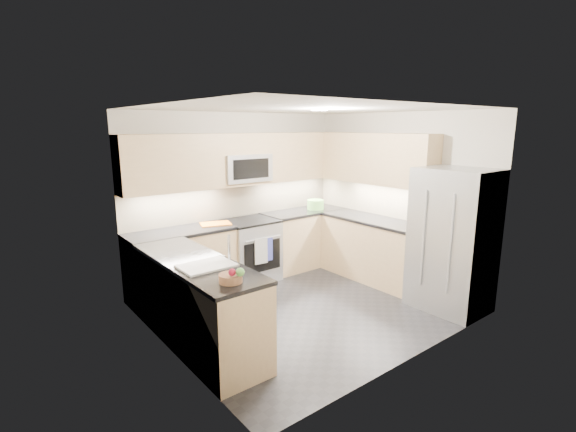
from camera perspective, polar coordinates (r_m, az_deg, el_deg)
The scene contains 36 objects.
floor at distance 5.54m, azimuth 2.30°, elevation -12.31°, with size 3.60×3.20×0.00m, color #25252A.
ceiling at distance 5.05m, azimuth 2.54°, elevation 14.47°, with size 3.60×3.20×0.02m, color beige.
wall_back at distance 6.43m, azimuth -6.93°, elevation 2.71°, with size 3.60×0.02×2.50m, color #BEB5A5.
wall_front at distance 4.11m, azimuth 17.14°, elevation -3.12°, with size 3.60×0.02×2.50m, color #BEB5A5.
wall_left at distance 4.23m, azimuth -16.40°, elevation -2.64°, with size 0.02×3.20×2.50m, color #BEB5A5.
wall_right at distance 6.46m, azimuth 14.63°, elevation 2.44°, with size 0.02×3.20×2.50m, color #BEB5A5.
base_cab_back_left at distance 5.87m, azimuth -14.33°, elevation -6.55°, with size 1.42×0.60×0.90m, color #D7B581.
base_cab_back_right at distance 6.99m, azimuth 2.18°, elevation -3.16°, with size 1.42×0.60×0.90m, color #D7B581.
base_cab_right at distance 6.50m, azimuth 11.59°, elevation -4.61°, with size 0.60×1.70×0.90m, color #D7B581.
base_cab_peninsula at distance 4.61m, azimuth -12.28°, elevation -11.74°, with size 0.60×2.00×0.90m, color #D7B581.
countertop_back_left at distance 5.74m, azimuth -14.57°, elevation -2.10°, with size 1.42×0.63×0.04m, color black.
countertop_back_right at distance 6.88m, azimuth 2.21°, elevation 0.62°, with size 1.42×0.63×0.04m, color black.
countertop_right at distance 6.38m, azimuth 11.77°, elevation -0.56°, with size 0.63×1.70×0.04m, color black.
countertop_peninsula at distance 4.44m, azimuth -12.55°, elevation -6.18°, with size 0.63×2.00×0.04m, color black.
upper_cab_back at distance 6.21m, azimuth -6.22°, elevation 7.74°, with size 3.60×0.35×0.75m, color #D7B581.
upper_cab_right at distance 6.42m, azimuth 11.98°, elevation 7.69°, with size 0.35×1.95×0.75m, color #D7B581.
backsplash_back at distance 6.44m, azimuth -6.90°, elevation 2.22°, with size 3.60×0.01×0.51m, color #C0AC8A.
backsplash_right at distance 6.74m, azimuth 11.53°, elevation 2.51°, with size 0.01×2.30×0.51m, color #C0AC8A.
gas_range at distance 6.34m, azimuth -5.21°, elevation -4.76°, with size 0.76×0.65×0.91m, color #ADAFB5.
range_cooktop at distance 6.22m, azimuth -5.29°, elevation -0.71°, with size 0.76×0.65×0.03m, color black.
oven_door_glass at distance 6.08m, azimuth -3.50°, elevation -5.53°, with size 0.62×0.02×0.45m, color black.
oven_handle at distance 5.99m, azimuth -3.42°, elevation -3.11°, with size 0.02×0.02×0.60m, color #B2B5BA.
microwave at distance 6.20m, azimuth -6.07°, elevation 6.58°, with size 0.76×0.40×0.40m, color #A4A6AC.
microwave_door at distance 6.03m, azimuth -5.02°, elevation 6.44°, with size 0.60×0.01×0.28m, color black.
refrigerator at distance 5.62m, azimuth 21.61°, elevation -3.09°, with size 0.70×0.90×1.80m, color #9B9FA3.
fridge_handle_left at distance 5.21m, azimuth 21.29°, elevation -3.65°, with size 0.02×0.02×1.20m, color #B2B5BA.
fridge_handle_right at distance 5.40m, azimuth 18.01°, elevation -2.89°, with size 0.02×0.02×1.20m, color #B2B5BA.
sink_basin at distance 4.24m, azimuth -11.03°, elevation -7.57°, with size 0.52×0.38×0.16m, color white.
faucet at distance 4.30m, azimuth -8.06°, elevation -4.40°, with size 0.03×0.03×0.28m, color silver.
utensil_bowl at distance 6.97m, azimuth 3.78°, elevation 1.57°, with size 0.28×0.28×0.16m, color #6FBA4F.
cutting_board at distance 5.99m, azimuth -9.88°, elevation -1.05°, with size 0.42×0.29×0.01m, color orange.
fruit_basket at distance 3.77m, azimuth -7.85°, elevation -8.43°, with size 0.21×0.21×0.08m, color #9E6C4A.
fruit_apple at distance 3.68m, azimuth -7.66°, elevation -7.64°, with size 0.07×0.07×0.07m, color #AC132D.
fruit_pear at distance 3.68m, azimuth -6.56°, elevation -7.63°, with size 0.08×0.08×0.08m, color #5FB04B.
dish_towel_check at distance 5.99m, azimuth -3.71°, elevation -4.80°, with size 0.20×0.02×0.38m, color silver.
dish_towel_blue at distance 6.05m, azimuth -2.84°, elevation -4.62°, with size 0.18×0.02×0.34m, color #393F9D.
Camera 1 is at (-3.30, -3.82, 2.29)m, focal length 26.00 mm.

